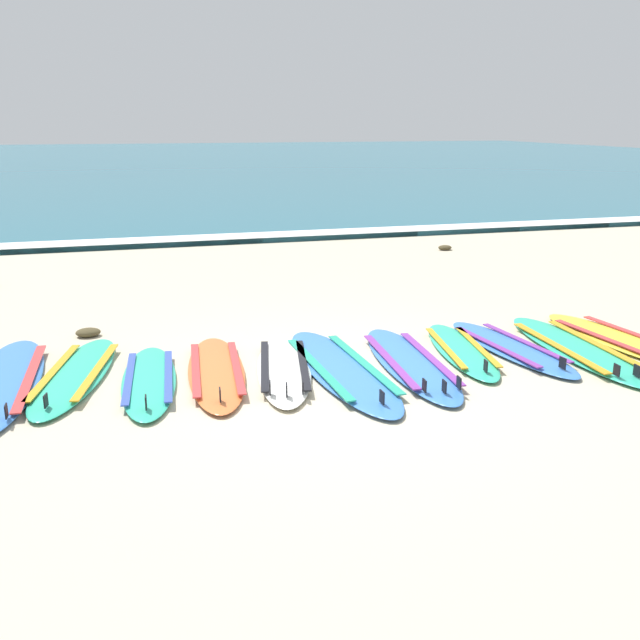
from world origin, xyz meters
The scene contains 16 objects.
ground_plane centered at (0.00, 0.00, 0.00)m, with size 80.00×80.00×0.00m, color #C1B599.
sea centered at (0.00, 37.62, 0.05)m, with size 80.00×60.00×0.10m, color #23667A.
wave_foam_strip centered at (0.00, 7.98, 0.06)m, with size 80.00×0.73×0.11m, color white.
surfboard_0 centered at (-3.01, 0.64, 0.04)m, with size 0.69×2.60×0.18m.
surfboard_1 centered at (-2.38, 0.67, 0.04)m, with size 1.00×2.28×0.18m.
surfboard_2 centered at (-1.72, 0.34, 0.04)m, with size 0.62×1.99×0.18m.
surfboard_3 centered at (-1.09, 0.41, 0.04)m, with size 0.72×2.17×0.18m.
surfboard_4 centered at (-0.45, 0.32, 0.04)m, with size 0.90×2.12×0.18m.
surfboard_5 centered at (0.08, 0.16, 0.04)m, with size 0.77×2.59×0.18m.
surfboard_6 centered at (0.79, 0.15, 0.04)m, with size 0.73×2.36×0.18m.
surfboard_7 centered at (1.45, 0.36, 0.04)m, with size 0.78×1.96×0.18m.
surfboard_8 centered at (1.99, 0.31, 0.04)m, with size 0.74×2.11×0.18m.
surfboard_9 centered at (2.65, 0.09, 0.04)m, with size 0.71×2.47×0.18m.
surfboard_10 centered at (3.30, 0.16, 0.04)m, with size 0.84×2.41×0.18m.
seaweed_clump_mid_sand centered at (-2.32, 2.03, 0.05)m, with size 0.27×0.22×0.10m, color #4C4228.
seaweed_clump_by_the_boards centered at (3.92, 5.97, 0.05)m, with size 0.26×0.21×0.09m, color #4C4228.
Camera 1 is at (-1.83, -5.95, 2.35)m, focal length 39.46 mm.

